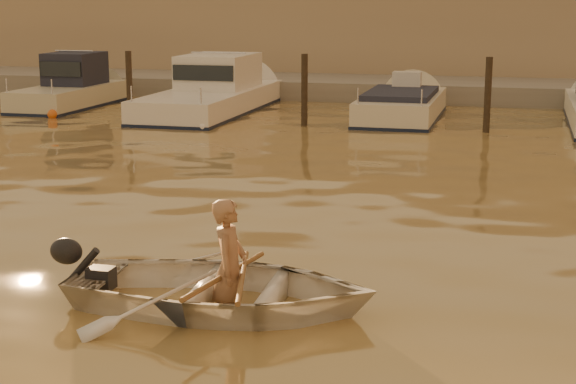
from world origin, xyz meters
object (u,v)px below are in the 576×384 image
(person, at_px, (230,268))
(waterfront_building, at_px, (384,25))
(moored_boat_3, at_px, (402,111))
(dinghy, at_px, (222,289))
(moored_boat_1, at_px, (69,88))
(moored_boat_2, at_px, (211,92))

(person, height_order, waterfront_building, waterfront_building)
(moored_boat_3, bearing_deg, dinghy, -89.37)
(moored_boat_1, xyz_separation_m, moored_boat_3, (10.93, 0.00, -0.40))
(person, relative_size, moored_boat_1, 0.28)
(person, relative_size, moored_boat_2, 0.19)
(waterfront_building, bearing_deg, moored_boat_3, -78.48)
(moored_boat_1, bearing_deg, moored_boat_2, 0.00)
(person, xyz_separation_m, waterfront_building, (-2.53, 27.95, 1.89))
(moored_boat_3, bearing_deg, person, -89.03)
(moored_boat_3, xyz_separation_m, waterfront_building, (-2.24, 11.00, 2.17))
(moored_boat_1, relative_size, moored_boat_3, 0.94)
(person, xyz_separation_m, moored_boat_3, (-0.29, 16.95, -0.28))
(dinghy, bearing_deg, person, -90.00)
(moored_boat_3, bearing_deg, waterfront_building, 101.52)
(moored_boat_2, relative_size, waterfront_building, 0.18)
(moored_boat_1, height_order, moored_boat_3, moored_boat_1)
(moored_boat_1, height_order, waterfront_building, waterfront_building)
(moored_boat_2, bearing_deg, moored_boat_1, 180.00)
(dinghy, relative_size, waterfront_building, 0.08)
(moored_boat_2, xyz_separation_m, waterfront_building, (3.75, 11.00, 1.77))
(dinghy, relative_size, person, 2.22)
(person, relative_size, moored_boat_3, 0.26)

